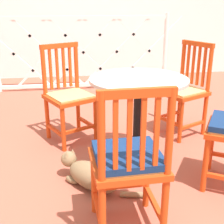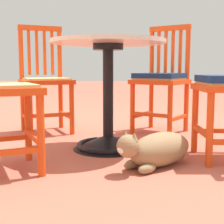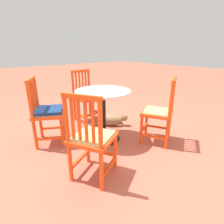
% 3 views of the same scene
% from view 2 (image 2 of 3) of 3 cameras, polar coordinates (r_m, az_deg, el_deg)
% --- Properties ---
extents(ground_plane, '(24.00, 24.00, 0.00)m').
position_cam_2_polar(ground_plane, '(2.45, 4.51, -5.43)').
color(ground_plane, '#AD5642').
extents(cafe_table, '(0.76, 0.76, 0.73)m').
position_cam_2_polar(cafe_table, '(2.26, -0.66, 0.81)').
color(cafe_table, black).
rests_on(cafe_table, ground_plane).
extents(orange_chair_at_corner, '(0.55, 0.55, 0.91)m').
position_cam_2_polar(orange_chair_at_corner, '(2.89, 8.38, 5.41)').
color(orange_chair_at_corner, '#D64214').
rests_on(orange_chair_at_corner, ground_plane).
extents(orange_chair_near_fence, '(0.54, 0.54, 0.91)m').
position_cam_2_polar(orange_chair_near_fence, '(2.92, -11.27, 5.11)').
color(orange_chair_near_fence, '#D64214').
rests_on(orange_chair_near_fence, ground_plane).
extents(tabby_cat, '(0.63, 0.48, 0.23)m').
position_cam_2_polar(tabby_cat, '(1.89, 7.46, -6.42)').
color(tabby_cat, '#8E704C').
rests_on(tabby_cat, ground_plane).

